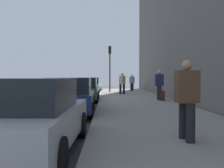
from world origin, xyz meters
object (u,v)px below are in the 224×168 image
object	(u,v)px
parked_car_silver	(30,116)
pedestrian_brown_coat	(187,98)
parked_car_white	(90,86)
traffic_light_pole	(110,61)
rolling_suitcase	(162,96)
parked_car_green	(84,89)
pedestrian_navy_coat	(159,84)
pedestrian_grey_coat	(132,82)
pedestrian_tan_coat	(122,83)
parked_car_navy	(71,96)

from	to	relation	value
parked_car_silver	pedestrian_brown_coat	world-z (taller)	pedestrian_brown_coat
parked_car_white	traffic_light_pole	xyz separation A→B (m)	(1.35, -1.78, 2.30)
parked_car_silver	rolling_suitcase	xyz separation A→B (m)	(9.74, -4.82, -0.32)
parked_car_green	parked_car_silver	bearing A→B (deg)	179.65
pedestrian_brown_coat	traffic_light_pole	size ratio (longest dim) A/B	0.41
parked_car_green	pedestrian_navy_coat	bearing A→B (deg)	-102.06
parked_car_green	pedestrian_grey_coat	size ratio (longest dim) A/B	2.76
parked_car_white	pedestrian_grey_coat	xyz separation A→B (m)	(3.22, -4.05, 0.27)
pedestrian_brown_coat	traffic_light_pole	distance (m)	18.39
traffic_light_pole	parked_car_green	bearing A→B (deg)	166.95
pedestrian_navy_coat	pedestrian_tan_coat	bearing A→B (deg)	19.18
parked_car_green	parked_car_navy	bearing A→B (deg)	179.93
pedestrian_brown_coat	rolling_suitcase	xyz separation A→B (m)	(9.34, -1.53, -0.65)
parked_car_navy	parked_car_silver	bearing A→B (deg)	179.37
parked_car_silver	parked_car_navy	distance (m)	5.39
traffic_light_pole	parked_car_navy	bearing A→B (deg)	172.45
pedestrian_brown_coat	parked_car_silver	bearing A→B (deg)	96.98
parked_car_navy	traffic_light_pole	distance (m)	13.55
pedestrian_tan_coat	traffic_light_pole	world-z (taller)	traffic_light_pole
parked_car_green	rolling_suitcase	world-z (taller)	parked_car_green
traffic_light_pole	pedestrian_brown_coat	bearing A→B (deg)	-175.38
pedestrian_grey_coat	pedestrian_navy_coat	bearing A→B (deg)	-176.58
parked_car_green	pedestrian_grey_coat	xyz separation A→B (m)	(9.40, -4.01, 0.27)
parked_car_silver	pedestrian_navy_coat	xyz separation A→B (m)	(10.11, -4.70, 0.36)
pedestrian_brown_coat	pedestrian_tan_coat	xyz separation A→B (m)	(15.19, 0.50, -0.01)
pedestrian_navy_coat	traffic_light_pole	distance (m)	9.20
parked_car_navy	pedestrian_brown_coat	distance (m)	5.95
parked_car_green	pedestrian_brown_coat	xyz separation A→B (m)	(-10.69, -3.22, 0.33)
parked_car_silver	parked_car_navy	xyz separation A→B (m)	(5.39, -0.06, 0.00)
pedestrian_navy_coat	traffic_light_pole	world-z (taller)	traffic_light_pole
parked_car_green	pedestrian_brown_coat	bearing A→B (deg)	-163.25
pedestrian_grey_coat	traffic_light_pole	xyz separation A→B (m)	(-1.87, 2.27, 2.03)
pedestrian_brown_coat	parked_car_white	bearing A→B (deg)	10.93
parked_car_silver	pedestrian_brown_coat	size ratio (longest dim) A/B	2.42
parked_car_navy	pedestrian_navy_coat	bearing A→B (deg)	-44.56
pedestrian_brown_coat	pedestrian_tan_coat	bearing A→B (deg)	1.87
pedestrian_tan_coat	rolling_suitcase	world-z (taller)	pedestrian_tan_coat
parked_car_green	traffic_light_pole	xyz separation A→B (m)	(7.53, -1.75, 2.30)
pedestrian_grey_coat	parked_car_green	bearing A→B (deg)	156.88
parked_car_silver	parked_car_green	distance (m)	11.10
parked_car_white	parked_car_navy	bearing A→B (deg)	-179.85
parked_car_navy	parked_car_white	distance (m)	11.88
pedestrian_brown_coat	rolling_suitcase	size ratio (longest dim) A/B	1.89
parked_car_silver	parked_car_white	world-z (taller)	same
pedestrian_tan_coat	parked_car_white	bearing A→B (deg)	58.68
parked_car_green	rolling_suitcase	distance (m)	4.95
parked_car_green	rolling_suitcase	bearing A→B (deg)	-105.91
traffic_light_pole	rolling_suitcase	world-z (taller)	traffic_light_pole
pedestrian_tan_coat	pedestrian_grey_coat	bearing A→B (deg)	-14.75
pedestrian_grey_coat	pedestrian_brown_coat	bearing A→B (deg)	177.74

